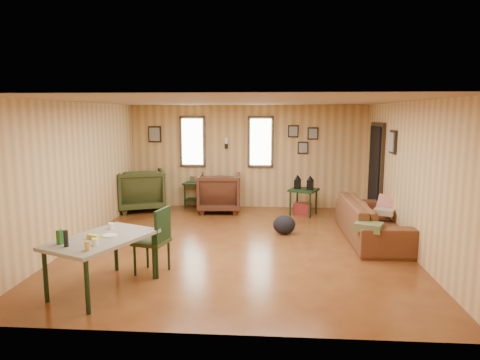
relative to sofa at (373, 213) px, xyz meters
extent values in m
cube|color=brown|center=(-2.35, -0.50, -0.47)|extent=(5.50, 6.00, 0.02)
cube|color=#997C5B|center=(-2.35, -0.50, 1.95)|extent=(5.50, 6.00, 0.02)
cube|color=tan|center=(-2.35, 2.51, 0.74)|extent=(5.50, 0.02, 2.40)
cube|color=tan|center=(-2.35, -3.51, 0.74)|extent=(5.50, 0.02, 2.40)
cube|color=tan|center=(-5.11, -0.50, 0.74)|extent=(0.02, 6.00, 2.40)
cube|color=tan|center=(0.41, -0.50, 0.74)|extent=(0.02, 6.00, 2.40)
cube|color=black|center=(-3.65, 2.47, 1.09)|extent=(0.60, 0.05, 1.20)
cube|color=#E0F2D1|center=(-3.65, 2.43, 1.09)|extent=(0.48, 0.04, 1.06)
cube|color=black|center=(-2.05, 2.47, 1.09)|extent=(0.60, 0.05, 1.20)
cube|color=#E0F2D1|center=(-2.05, 2.43, 1.09)|extent=(0.48, 0.04, 1.06)
cube|color=black|center=(-2.85, 2.45, 0.99)|extent=(0.07, 0.05, 0.12)
cylinder|color=silver|center=(-2.85, 2.39, 1.12)|extent=(0.07, 0.07, 0.14)
cube|color=black|center=(0.37, 1.45, 0.54)|extent=(0.06, 1.00, 2.05)
cube|color=black|center=(0.33, 1.45, 0.54)|extent=(0.04, 0.82, 1.90)
cube|color=black|center=(-1.30, 2.47, 1.34)|extent=(0.24, 0.04, 0.28)
cube|color=#9E998C|center=(-1.30, 2.44, 1.34)|extent=(0.19, 0.02, 0.22)
cube|color=black|center=(-0.85, 2.47, 1.29)|extent=(0.24, 0.04, 0.28)
cube|color=#9E998C|center=(-0.85, 2.44, 1.29)|extent=(0.19, 0.02, 0.22)
cube|color=black|center=(-1.07, 2.47, 0.96)|extent=(0.24, 0.04, 0.28)
cube|color=#9E998C|center=(-1.07, 2.44, 0.96)|extent=(0.19, 0.02, 0.22)
cube|color=black|center=(-4.55, 2.47, 1.26)|extent=(0.30, 0.04, 0.38)
cube|color=#9E998C|center=(-4.55, 2.44, 1.26)|extent=(0.24, 0.02, 0.31)
cube|color=black|center=(0.37, 0.35, 1.24)|extent=(0.04, 0.34, 0.42)
cube|color=#9E998C|center=(0.34, 0.35, 1.24)|extent=(0.02, 0.27, 0.34)
imported|color=brown|center=(0.00, 0.00, 0.00)|extent=(0.72, 2.38, 0.93)
imported|color=#432214|center=(-2.96, 1.96, 0.02)|extent=(0.98, 0.93, 0.96)
imported|color=#313719|center=(-4.78, 1.98, 0.06)|extent=(1.29, 1.25, 1.05)
cube|color=black|center=(-3.53, 2.36, 0.12)|extent=(0.65, 0.61, 0.04)
cube|color=black|center=(-3.53, 2.36, -0.27)|extent=(0.59, 0.55, 0.03)
cylinder|color=black|center=(-3.80, 2.19, -0.18)|extent=(0.05, 0.05, 0.57)
cylinder|color=black|center=(-3.32, 2.12, -0.18)|extent=(0.05, 0.05, 0.57)
cylinder|color=black|center=(-3.74, 2.61, -0.18)|extent=(0.05, 0.05, 0.57)
cylinder|color=black|center=(-3.26, 2.53, -0.18)|extent=(0.05, 0.05, 0.57)
cube|color=brown|center=(-3.65, 2.38, 0.21)|extent=(0.11, 0.04, 0.14)
cube|color=brown|center=(-3.43, 2.35, 0.20)|extent=(0.10, 0.04, 0.13)
cube|color=black|center=(-1.08, 1.75, 0.09)|extent=(0.73, 0.73, 0.04)
cylinder|color=black|center=(-1.38, 1.64, -0.19)|extent=(0.05, 0.05, 0.55)
cylinder|color=black|center=(-0.97, 1.46, -0.19)|extent=(0.05, 0.05, 0.55)
cylinder|color=black|center=(-1.20, 2.04, -0.19)|extent=(0.05, 0.05, 0.55)
cylinder|color=black|center=(-0.79, 1.87, -0.19)|extent=(0.05, 0.05, 0.55)
cube|color=black|center=(-1.22, 1.81, 0.21)|extent=(0.16, 0.16, 0.20)
cone|color=black|center=(-1.22, 1.81, 0.37)|extent=(0.22, 0.22, 0.11)
cube|color=black|center=(-0.95, 1.70, 0.21)|extent=(0.16, 0.16, 0.20)
cone|color=black|center=(-0.95, 1.70, 0.37)|extent=(0.22, 0.22, 0.11)
cube|color=maroon|center=(-1.10, 1.80, -0.34)|extent=(0.41, 0.35, 0.25)
ellipsoid|color=black|center=(-1.55, 0.19, -0.29)|extent=(0.41, 0.31, 0.35)
cube|color=brown|center=(-0.30, -1.00, 0.02)|extent=(0.49, 0.45, 0.13)
cube|color=red|center=(0.30, 0.35, 0.11)|extent=(0.36, 0.23, 0.35)
cube|color=tan|center=(0.22, 0.12, 0.01)|extent=(0.41, 0.37, 0.10)
cube|color=gray|center=(-3.90, -2.49, 0.20)|extent=(1.26, 1.54, 0.04)
cylinder|color=black|center=(-4.44, -2.88, -0.14)|extent=(0.07, 0.07, 0.64)
cylinder|color=black|center=(-3.82, -3.15, -0.14)|extent=(0.07, 0.07, 0.64)
cylinder|color=black|center=(-3.98, -1.82, -0.14)|extent=(0.07, 0.07, 0.64)
cylinder|color=black|center=(-3.36, -2.09, -0.14)|extent=(0.07, 0.07, 0.64)
cylinder|color=white|center=(-3.86, -2.79, 0.26)|extent=(0.09, 0.09, 0.08)
cylinder|color=white|center=(-3.94, -2.08, 0.26)|extent=(0.09, 0.09, 0.08)
cube|color=#215E26|center=(-4.28, -2.79, 0.30)|extent=(0.08, 0.08, 0.17)
cylinder|color=black|center=(-4.17, -2.88, 0.32)|extent=(0.07, 0.07, 0.20)
cylinder|color=gold|center=(-3.87, -2.99, 0.27)|extent=(0.08, 0.08, 0.11)
cylinder|color=white|center=(-3.83, -2.42, 0.23)|extent=(0.23, 0.23, 0.02)
cube|color=yellow|center=(-3.98, -2.55, 0.24)|extent=(0.18, 0.13, 0.05)
cube|color=#313719|center=(-3.45, -1.88, -0.01)|extent=(0.51, 0.51, 0.05)
cube|color=black|center=(-3.27, -1.92, 0.24)|extent=(0.13, 0.40, 0.46)
cylinder|color=black|center=(-3.66, -2.00, -0.24)|extent=(0.04, 0.04, 0.44)
cylinder|color=black|center=(-3.32, -2.08, -0.24)|extent=(0.04, 0.04, 0.44)
cylinder|color=black|center=(-3.57, -1.67, -0.24)|extent=(0.04, 0.04, 0.44)
cylinder|color=black|center=(-3.24, -1.75, -0.24)|extent=(0.04, 0.04, 0.44)
camera|label=1|loc=(-1.82, -7.49, 1.75)|focal=32.00mm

